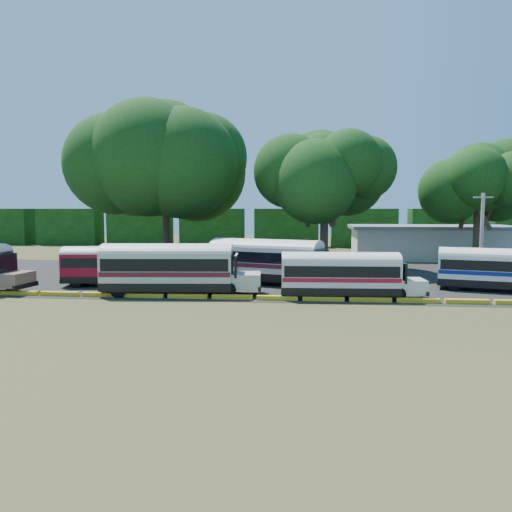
# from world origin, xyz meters

# --- Properties ---
(ground) EXTENTS (160.00, 160.00, 0.00)m
(ground) POSITION_xyz_m (0.00, 0.00, 0.00)
(ground) COLOR #324717
(ground) RESTS_ON ground
(asphalt_strip) EXTENTS (64.00, 24.00, 0.02)m
(asphalt_strip) POSITION_xyz_m (1.00, 12.00, 0.01)
(asphalt_strip) COLOR black
(asphalt_strip) RESTS_ON ground
(curb) EXTENTS (53.70, 0.45, 0.30)m
(curb) POSITION_xyz_m (-0.00, 1.00, 0.15)
(curb) COLOR gold
(curb) RESTS_ON ground
(terminal_building) EXTENTS (19.00, 9.00, 4.00)m
(terminal_building) POSITION_xyz_m (18.00, 30.00, 2.03)
(terminal_building) COLOR beige
(terminal_building) RESTS_ON ground
(treeline_backdrop) EXTENTS (130.00, 4.00, 6.00)m
(treeline_backdrop) POSITION_xyz_m (0.00, 48.00, 3.00)
(treeline_backdrop) COLOR black
(treeline_backdrop) RESTS_ON ground
(bus_red) EXTENTS (9.68, 3.71, 3.10)m
(bus_red) POSITION_xyz_m (-11.28, 5.88, 1.78)
(bus_red) COLOR black
(bus_red) RESTS_ON ground
(bus_cream_west) EXTENTS (11.18, 3.74, 3.61)m
(bus_cream_west) POSITION_xyz_m (-5.95, 2.24, 2.04)
(bus_cream_west) COLOR black
(bus_cream_west) RESTS_ON ground
(bus_cream_east) EXTENTS (11.22, 6.13, 3.60)m
(bus_cream_east) POSITION_xyz_m (0.36, 7.93, 2.03)
(bus_cream_east) COLOR black
(bus_cream_east) RESTS_ON ground
(bus_white_red) EXTENTS (9.62, 2.84, 3.12)m
(bus_white_red) POSITION_xyz_m (5.81, 2.14, 1.77)
(bus_white_red) COLOR black
(bus_white_red) RESTS_ON ground
(bus_white_blue) EXTENTS (9.82, 4.84, 3.14)m
(bus_white_blue) POSITION_xyz_m (17.24, 6.29, 1.77)
(bus_white_blue) COLOR black
(bus_white_blue) RESTS_ON ground
(tree_west) EXTENTS (15.03, 15.03, 17.22)m
(tree_west) POSITION_xyz_m (-11.51, 20.21, 11.68)
(tree_west) COLOR #372A1B
(tree_west) RESTS_ON ground
(tree_center) EXTENTS (10.38, 10.38, 13.37)m
(tree_center) POSITION_xyz_m (5.00, 18.04, 9.52)
(tree_center) COLOR #372A1B
(tree_center) RESTS_ON ground
(tree_east) EXTENTS (9.38, 9.38, 12.49)m
(tree_east) POSITION_xyz_m (20.24, 20.50, 9.00)
(tree_east) COLOR #372A1B
(tree_east) RESTS_ON ground
(utility_pole) EXTENTS (1.60, 0.30, 7.32)m
(utility_pole) POSITION_xyz_m (18.11, 12.74, 3.77)
(utility_pole) COLOR gray
(utility_pole) RESTS_ON ground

